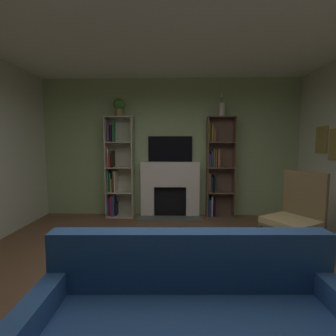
# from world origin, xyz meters

# --- Properties ---
(ground_plane) EXTENTS (6.51, 6.51, 0.00)m
(ground_plane) POSITION_xyz_m (0.00, 0.00, 0.00)
(ground_plane) COLOR brown
(wall_back_accent) EXTENTS (5.41, 0.06, 2.84)m
(wall_back_accent) POSITION_xyz_m (0.00, 2.74, 1.42)
(wall_back_accent) COLOR #9CB47D
(wall_back_accent) RESTS_ON ground_plane
(fireplace) EXTENTS (1.30, 0.50, 1.14)m
(fireplace) POSITION_xyz_m (0.00, 2.61, 0.59)
(fireplace) COLOR white
(fireplace) RESTS_ON ground_plane
(tv) EXTENTS (0.90, 0.06, 0.52)m
(tv) POSITION_xyz_m (0.00, 2.68, 1.40)
(tv) COLOR black
(tv) RESTS_ON fireplace
(bookshelf_left) EXTENTS (0.56, 0.33, 2.05)m
(bookshelf_left) POSITION_xyz_m (-1.09, 2.59, 0.95)
(bookshelf_left) COLOR beige
(bookshelf_left) RESTS_ON ground_plane
(bookshelf_right) EXTENTS (0.56, 0.28, 2.05)m
(bookshelf_right) POSITION_xyz_m (0.96, 2.61, 0.99)
(bookshelf_right) COLOR brown
(bookshelf_right) RESTS_ON ground_plane
(potted_plant) EXTENTS (0.24, 0.24, 0.36)m
(potted_plant) POSITION_xyz_m (-1.03, 2.56, 2.26)
(potted_plant) COLOR #A97A4E
(potted_plant) RESTS_ON bookshelf_left
(vase_with_flowers) EXTENTS (0.12, 0.12, 0.46)m
(vase_with_flowers) POSITION_xyz_m (1.03, 2.56, 2.20)
(vase_with_flowers) COLOR beige
(vase_with_flowers) RESTS_ON bookshelf_right
(armchair) EXTENTS (0.83, 0.83, 1.12)m
(armchair) POSITION_xyz_m (1.77, 0.92, 0.54)
(armchair) COLOR brown
(armchair) RESTS_ON ground_plane
(coffee_table) EXTENTS (0.83, 0.49, 0.36)m
(coffee_table) POSITION_xyz_m (0.22, -0.26, 0.31)
(coffee_table) COLOR brown
(coffee_table) RESTS_ON ground_plane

